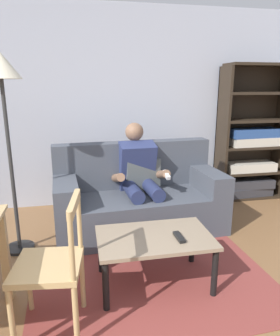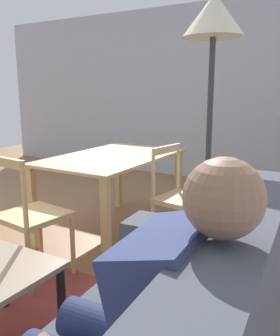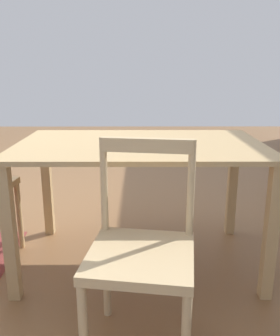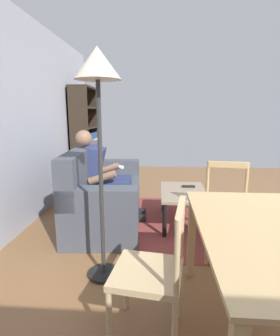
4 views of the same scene
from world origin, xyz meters
name	(u,v)px [view 2 (image 2 of 4)]	position (x,y,z in m)	size (l,w,h in m)	color
wall_side	(159,93)	(-3.49, 0.00, 1.30)	(0.12, 6.39, 2.59)	#ABB0BE
person_lounging	(141,335)	(0.93, 2.23, 0.61)	(0.61, 0.91, 1.19)	navy
dining_table	(113,167)	(-0.95, 0.83, 0.64)	(1.41, 0.87, 0.75)	tan
dining_chair_near_wall	(181,199)	(-0.95, 1.53, 0.44)	(0.48, 0.48, 0.88)	#D1B27F
dining_chair_facing_couch	(30,217)	(0.08, 0.83, 0.47)	(0.47, 0.47, 0.92)	tan
floor_lamp	(213,47)	(-0.35, 1.97, 1.60)	(0.36, 0.36, 1.89)	black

